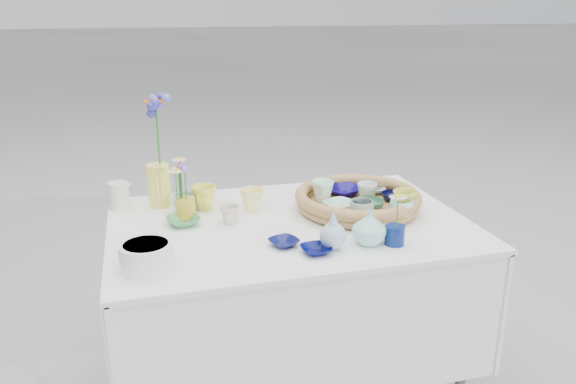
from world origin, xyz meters
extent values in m
imported|color=#0C0266|center=(0.27, 0.18, 0.80)|extent=(0.18, 0.18, 0.03)
imported|color=black|center=(0.44, 0.06, 0.80)|extent=(0.11, 0.11, 0.03)
imported|color=#CACE45|center=(0.42, -0.06, 0.82)|extent=(0.10, 0.10, 0.08)
imported|color=#306F49|center=(0.30, 0.00, 0.80)|extent=(0.11, 0.11, 0.03)
imported|color=gray|center=(0.24, -0.09, 0.82)|extent=(0.11, 0.11, 0.07)
imported|color=#9BE1C7|center=(0.20, 0.03, 0.80)|extent=(0.15, 0.15, 0.03)
imported|color=#CDFAE0|center=(0.17, 0.14, 0.82)|extent=(0.11, 0.11, 0.08)
imported|color=silver|center=(0.33, 0.09, 0.82)|extent=(0.09, 0.09, 0.07)
imported|color=#83B9D9|center=(0.39, 0.17, 0.80)|extent=(0.11, 0.11, 0.02)
imported|color=#0D1A45|center=(0.25, -0.07, 0.81)|extent=(0.08, 0.08, 0.06)
imported|color=#E9C568|center=(0.17, -0.02, 0.79)|extent=(0.11, 0.11, 0.02)
imported|color=#97E2DA|center=(0.38, -0.11, 0.82)|extent=(0.11, 0.11, 0.07)
imported|color=#3A7355|center=(0.21, 0.22, 0.81)|extent=(0.08, 0.08, 0.06)
imported|color=#DFE446|center=(-0.28, 0.21, 0.81)|extent=(0.10, 0.10, 0.09)
imported|color=#FFF388|center=(-0.10, 0.15, 0.81)|extent=(0.10, 0.10, 0.08)
imported|color=#429152|center=(-0.37, 0.07, 0.78)|extent=(0.14, 0.14, 0.03)
imported|color=beige|center=(-0.21, 0.04, 0.80)|extent=(0.08, 0.08, 0.07)
imported|color=#0C1048|center=(-0.07, -0.20, 0.78)|extent=(0.12, 0.12, 0.02)
imported|color=#99C4B2|center=(-0.35, 0.21, 0.80)|extent=(0.09, 0.09, 0.07)
imported|color=#010647|center=(0.01, -0.28, 0.78)|extent=(0.10, 0.10, 0.02)
imported|color=#8DDECF|center=(0.20, -0.26, 0.82)|extent=(0.13, 0.13, 0.12)
cylinder|color=#081A55|center=(0.27, -0.28, 0.80)|extent=(0.07, 0.07, 0.06)
cylinder|color=#F5E756|center=(-0.44, 0.29, 0.85)|extent=(0.10, 0.10, 0.16)
cylinder|color=gold|center=(-0.35, 0.13, 0.80)|extent=(0.09, 0.09, 0.08)
camera|label=1|loc=(-0.50, -1.80, 1.50)|focal=35.00mm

